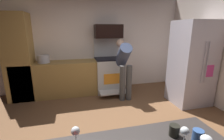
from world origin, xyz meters
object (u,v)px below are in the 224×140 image
(oven_range, at_px, (109,73))
(mug_tea, at_px, (198,136))
(person_cook, at_px, (124,64))
(mug_coffee, at_px, (174,130))
(stock_pot, at_px, (44,59))
(wine_glass_near, at_px, (76,132))
(microwave, at_px, (108,31))
(wine_glass_extra, at_px, (185,133))
(refrigerator, at_px, (192,63))

(oven_range, relative_size, mug_tea, 15.20)
(person_cook, relative_size, mug_coffee, 15.91)
(mug_tea, bearing_deg, person_cook, 83.39)
(stock_pot, bearing_deg, person_cook, -15.82)
(wine_glass_near, distance_m, mug_tea, 0.91)
(wine_glass_near, height_order, stock_pot, stock_pot)
(microwave, distance_m, wine_glass_extra, 3.55)
(oven_range, xyz_separation_m, stock_pot, (-1.69, 0.01, 0.49))
(microwave, distance_m, wine_glass_near, 3.50)
(refrigerator, bearing_deg, stock_pot, 160.60)
(mug_tea, relative_size, stock_pot, 0.33)
(wine_glass_extra, bearing_deg, microwave, 86.43)
(mug_tea, height_order, stock_pot, stock_pot)
(refrigerator, distance_m, mug_coffee, 2.82)
(oven_range, xyz_separation_m, microwave, (0.00, 0.09, 1.16))
(oven_range, bearing_deg, stock_pot, 179.55)
(person_cook, xyz_separation_m, wine_glass_extra, (-0.47, -2.85, 0.13))
(oven_range, bearing_deg, microwave, 90.00)
(mug_coffee, distance_m, mug_tea, 0.17)
(wine_glass_extra, distance_m, stock_pot, 3.70)
(wine_glass_extra, bearing_deg, oven_range, 86.33)
(person_cook, distance_m, wine_glass_near, 2.94)
(wine_glass_near, distance_m, wine_glass_extra, 0.78)
(oven_range, bearing_deg, mug_coffee, -93.64)
(wine_glass_near, bearing_deg, refrigerator, 37.32)
(person_cook, relative_size, stock_pot, 4.99)
(wine_glass_near, relative_size, stock_pot, 0.57)
(microwave, distance_m, mug_coffee, 3.44)
(oven_range, distance_m, wine_glass_extra, 3.43)
(microwave, height_order, stock_pot, microwave)
(wine_glass_near, bearing_deg, stock_pot, 102.55)
(person_cook, distance_m, wine_glass_extra, 2.89)
(wine_glass_near, xyz_separation_m, stock_pot, (-0.72, 3.22, -0.03))
(oven_range, relative_size, stock_pot, 5.05)
(wine_glass_extra, distance_m, mug_tea, 0.16)
(person_cook, xyz_separation_m, mug_tea, (-0.33, -2.83, 0.06))
(oven_range, xyz_separation_m, mug_tea, (-0.08, -3.36, 0.44))
(microwave, height_order, mug_tea, microwave)
(refrigerator, relative_size, mug_tea, 19.61)
(microwave, relative_size, mug_coffee, 8.02)
(wine_glass_near, height_order, mug_tea, wine_glass_near)
(microwave, distance_m, refrigerator, 2.23)
(oven_range, height_order, stock_pot, oven_range)
(wine_glass_near, bearing_deg, wine_glass_extra, -13.29)
(stock_pot, bearing_deg, wine_glass_extra, -66.58)
(mug_coffee, bearing_deg, wine_glass_extra, -94.51)
(oven_range, bearing_deg, wine_glass_extra, -93.67)
(microwave, relative_size, person_cook, 0.50)
(wine_glass_extra, relative_size, stock_pot, 0.55)
(wine_glass_extra, distance_m, mug_coffee, 0.14)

